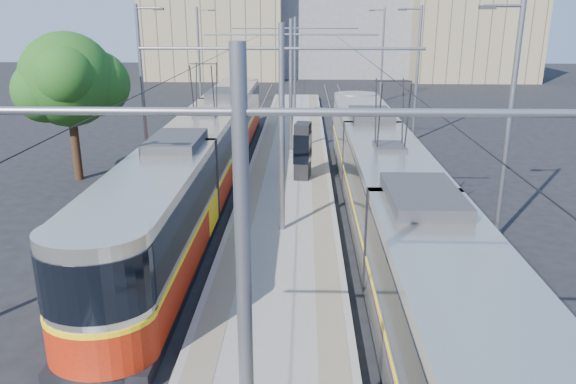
{
  "coord_description": "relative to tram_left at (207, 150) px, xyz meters",
  "views": [
    {
      "loc": [
        0.76,
        -10.48,
        7.6
      ],
      "look_at": [
        0.2,
        8.22,
        1.6
      ],
      "focal_mm": 35.0,
      "sensor_mm": 36.0,
      "label": 1
    }
  ],
  "objects": [
    {
      "name": "tram_right",
      "position": [
        7.2,
        -6.08,
        0.15
      ],
      "size": [
        2.43,
        27.88,
        5.5
      ],
      "color": "black",
      "rests_on": "ground"
    },
    {
      "name": "building_right",
      "position": [
        23.6,
        44.05,
        3.8
      ],
      "size": [
        14.28,
        10.2,
        11.0
      ],
      "color": "gray",
      "rests_on": "ground"
    },
    {
      "name": "tree",
      "position": [
        -6.11,
        1.17,
        2.91
      ],
      "size": [
        4.7,
        4.35,
        6.83
      ],
      "color": "#382314",
      "rests_on": "ground"
    },
    {
      "name": "platform",
      "position": [
        3.6,
        3.05,
        -1.56
      ],
      "size": [
        4.0,
        50.0,
        0.3
      ],
      "primitive_type": "cube",
      "color": "gray",
      "rests_on": "ground"
    },
    {
      "name": "tactile_strip_left",
      "position": [
        2.15,
        3.05,
        -1.4
      ],
      "size": [
        0.7,
        50.0,
        0.01
      ],
      "primitive_type": "cube",
      "color": "gray",
      "rests_on": "platform"
    },
    {
      "name": "tram_left",
      "position": [
        0.0,
        0.0,
        0.0
      ],
      "size": [
        2.43,
        29.67,
        5.5
      ],
      "color": "black",
      "rests_on": "ground"
    },
    {
      "name": "ground",
      "position": [
        3.6,
        -13.95,
        -1.71
      ],
      "size": [
        160.0,
        160.0,
        0.0
      ],
      "primitive_type": "plane",
      "color": "black",
      "rests_on": "ground"
    },
    {
      "name": "rails",
      "position": [
        3.6,
        3.05,
        -1.69
      ],
      "size": [
        8.71,
        70.0,
        0.03
      ],
      "color": "gray",
      "rests_on": "ground"
    },
    {
      "name": "catenary",
      "position": [
        3.6,
        0.2,
        2.82
      ],
      "size": [
        9.2,
        70.0,
        7.0
      ],
      "color": "slate",
      "rests_on": "platform"
    },
    {
      "name": "building_left",
      "position": [
        -6.4,
        46.05,
        5.83
      ],
      "size": [
        16.32,
        12.24,
        15.06
      ],
      "color": "gray",
      "rests_on": "ground"
    },
    {
      "name": "street_lamps",
      "position": [
        3.6,
        7.05,
        2.47
      ],
      "size": [
        15.18,
        38.22,
        8.0
      ],
      "color": "slate",
      "rests_on": "ground"
    },
    {
      "name": "shelter",
      "position": [
        4.28,
        0.52,
        -0.07
      ],
      "size": [
        0.86,
        1.24,
        2.56
      ],
      "rotation": [
        0.0,
        0.0,
        -0.13
      ],
      "color": "black",
      "rests_on": "platform"
    },
    {
      "name": "building_centre",
      "position": [
        9.6,
        50.05,
        6.17
      ],
      "size": [
        18.36,
        14.28,
        15.73
      ],
      "color": "gray",
      "rests_on": "ground"
    },
    {
      "name": "tactile_strip_right",
      "position": [
        5.05,
        3.05,
        -1.4
      ],
      "size": [
        0.7,
        50.0,
        0.01
      ],
      "primitive_type": "cube",
      "color": "gray",
      "rests_on": "platform"
    }
  ]
}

